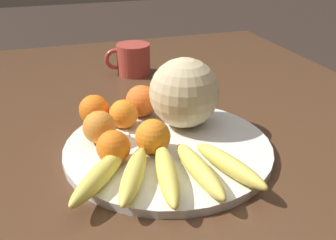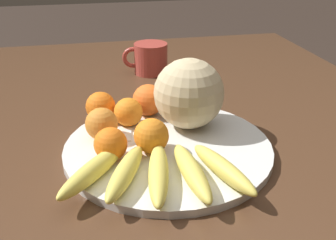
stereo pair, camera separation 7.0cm
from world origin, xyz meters
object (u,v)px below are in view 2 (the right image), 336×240
fruit_bowl (168,147)px  melon (189,94)px  orange_back_left (111,144)px  orange_back_right (151,136)px  orange_front_right (102,124)px  kitchen_table (168,176)px  orange_front_left (128,112)px  ceramic_mug (150,58)px  banana_bunch (157,171)px  orange_mid_center (148,100)px  produce_tag (124,132)px  orange_top_small (101,107)px

fruit_bowl → melon: bearing=-39.3°
orange_back_left → orange_back_right: orange_back_right is taller
orange_front_right → fruit_bowl: bearing=-112.2°
kitchen_table → orange_back_right: orange_back_right is taller
melon → orange_front_left: 0.13m
fruit_bowl → orange_front_right: (0.05, 0.12, 0.04)m
kitchen_table → orange_front_left: orange_front_left is taller
kitchen_table → ceramic_mug: size_ratio=12.10×
fruit_bowl → banana_bunch: (-0.11, 0.04, 0.02)m
orange_mid_center → orange_front_right: bearing=130.5°
kitchen_table → orange_back_right: (-0.05, 0.04, 0.12)m
fruit_bowl → produce_tag: bearing=49.9°
orange_front_right → orange_top_small: 0.08m
orange_back_right → produce_tag: bearing=27.0°
kitchen_table → fruit_bowl: bearing=168.5°
ceramic_mug → orange_back_left: bearing=162.8°
fruit_bowl → orange_back_left: orange_back_left is taller
produce_tag → orange_top_small: bearing=39.0°
orange_mid_center → produce_tag: size_ratio=0.84×
melon → produce_tag: melon is taller
orange_mid_center → orange_back_left: size_ratio=1.16×
banana_bunch → orange_back_right: 0.09m
melon → orange_back_right: 0.13m
orange_mid_center → ceramic_mug: 0.31m
banana_bunch → orange_mid_center: (0.24, -0.03, 0.02)m
fruit_bowl → banana_bunch: bearing=159.7°
orange_mid_center → fruit_bowl: bearing=-174.0°
produce_tag → ceramic_mug: 0.39m
orange_mid_center → orange_back_left: (-0.16, 0.09, -0.00)m
orange_front_left → orange_top_small: orange_top_small is taller
orange_mid_center → orange_top_small: (-0.01, 0.10, -0.00)m
banana_bunch → orange_back_right: bearing=-173.2°
kitchen_table → ceramic_mug: ceramic_mug is taller
orange_front_right → orange_back_left: size_ratio=1.06×
orange_back_left → kitchen_table: bearing=-61.3°
orange_top_small → melon: bearing=-109.4°
banana_bunch → orange_back_left: size_ratio=5.29×
orange_mid_center → orange_back_right: (-0.15, 0.02, -0.00)m
melon → orange_top_small: bearing=70.6°
melon → orange_front_right: size_ratio=2.26×
orange_front_right → produce_tag: 0.05m
orange_back_left → ceramic_mug: ceramic_mug is taller
produce_tag → orange_front_left: bearing=-15.4°
produce_tag → ceramic_mug: (0.38, -0.11, 0.03)m
orange_front_left → orange_back_right: bearing=-165.8°
melon → kitchen_table: bearing=125.7°
orange_front_right → produce_tag: size_ratio=0.77×
orange_top_small → produce_tag: (-0.06, -0.04, -0.03)m
orange_front_right → ceramic_mug: size_ratio=0.48×
orange_front_right → orange_mid_center: orange_mid_center is taller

